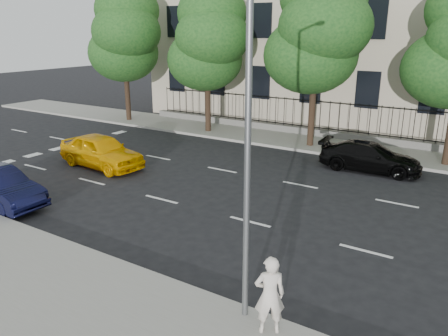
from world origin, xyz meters
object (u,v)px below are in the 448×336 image
object	(u,v)px
black_sedan	(370,157)
woman_near	(270,295)
yellow_taxi	(101,151)
street_light	(261,94)

from	to	relation	value
black_sedan	woman_near	distance (m)	13.27
black_sedan	yellow_taxi	bearing A→B (deg)	117.09
yellow_taxi	black_sedan	xyz separation A→B (m)	(11.24, 6.34, -0.12)
street_light	black_sedan	xyz separation A→B (m)	(-0.52, 12.42, -4.47)
black_sedan	woman_near	bearing A→B (deg)	-176.94
woman_near	yellow_taxi	bearing A→B (deg)	-63.58
street_light	woman_near	bearing A→B (deg)	-47.05
black_sedan	woman_near	size ratio (longest dim) A/B	2.59
yellow_taxi	woman_near	world-z (taller)	woman_near
yellow_taxi	black_sedan	world-z (taller)	yellow_taxi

